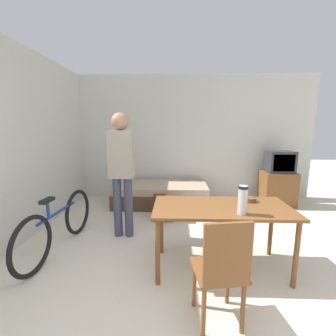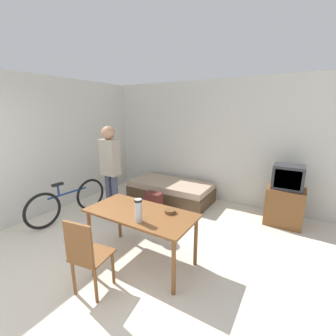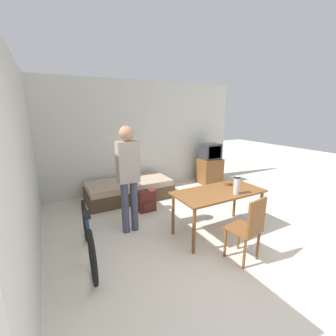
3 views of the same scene
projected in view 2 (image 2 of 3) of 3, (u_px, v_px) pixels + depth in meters
ground_plane at (64, 301)px, 2.47m from camera, size 20.00×20.00×0.00m
wall_back at (201, 141)px, 5.24m from camera, size 5.60×0.06×2.70m
wall_left at (66, 144)px, 4.84m from camera, size 0.06×4.70×2.70m
daybed at (170, 191)px, 5.28m from camera, size 1.92×0.93×0.43m
tv at (285, 198)px, 4.06m from camera, size 0.63×0.50×1.12m
dining_table at (141, 218)px, 2.99m from camera, size 1.47×0.71×0.74m
wooden_chair at (86, 254)px, 2.45m from camera, size 0.44×0.44×0.93m
bicycle at (69, 201)px, 4.33m from camera, size 0.17×1.65×0.75m
person_standing at (110, 166)px, 4.14m from camera, size 0.34×0.24×1.78m
thermos_flask at (138, 210)px, 2.67m from camera, size 0.09×0.09×0.29m
mate_bowl at (170, 211)px, 2.93m from camera, size 0.14×0.14×0.05m
backpack at (153, 203)px, 4.55m from camera, size 0.35×0.23×0.44m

